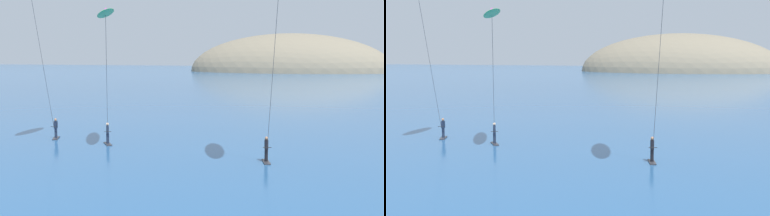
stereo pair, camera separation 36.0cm
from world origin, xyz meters
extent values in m
ellipsoid|color=#7A705B|center=(-21.00, 211.58, 0.00)|extent=(42.38, 44.40, 21.21)
ellipsoid|color=#7A705B|center=(-8.60, 205.16, 0.00)|extent=(83.78, 47.74, 31.83)
ellipsoid|color=slate|center=(-33.31, 215.83, 0.00)|extent=(41.55, 30.52, 14.56)
cube|color=#2D2D33|center=(-1.98, 34.70, 0.04)|extent=(1.25, 1.42, 0.08)
cylinder|color=#192338|center=(-1.98, 34.70, 0.48)|extent=(0.22, 0.22, 0.80)
cube|color=#192338|center=(-1.98, 34.70, 1.18)|extent=(0.34, 0.39, 0.60)
sphere|color=beige|center=(-1.98, 34.70, 1.60)|extent=(0.22, 0.22, 0.22)
cylinder|color=black|center=(-1.81, 34.39, 1.06)|extent=(0.50, 0.30, 0.04)
ellipsoid|color=green|center=(-0.42, 31.83, 9.84)|extent=(4.03, 6.00, 0.60)
cylinder|color=#D660B7|center=(-0.42, 31.83, 9.89)|extent=(2.93, 5.22, 0.16)
cylinder|color=#333338|center=(-1.12, 33.11, 5.40)|extent=(1.43, 2.60, 8.68)
cube|color=#2D2D33|center=(-7.34, 35.67, 0.04)|extent=(0.97, 1.53, 0.08)
cylinder|color=#192338|center=(-7.34, 35.67, 0.48)|extent=(0.22, 0.22, 0.80)
cube|color=#192338|center=(-7.34, 35.67, 1.18)|extent=(0.25, 0.37, 0.60)
sphere|color=#9E7051|center=(-7.34, 35.67, 1.60)|extent=(0.22, 0.22, 0.22)
cylinder|color=black|center=(-7.29, 35.33, 1.06)|extent=(0.55, 0.12, 0.04)
cylinder|color=#333338|center=(-7.04, 33.70, 6.54)|extent=(0.52, 3.28, 10.97)
cube|color=#2D2D33|center=(10.88, 32.20, 0.04)|extent=(0.83, 1.55, 0.08)
cylinder|color=black|center=(10.88, 32.20, 0.48)|extent=(0.22, 0.22, 0.80)
cube|color=black|center=(10.88, 32.20, 1.18)|extent=(0.30, 0.39, 0.60)
sphere|color=#9E7051|center=(10.88, 32.20, 1.60)|extent=(0.22, 0.22, 0.22)
cylinder|color=black|center=(10.99, 31.87, 1.06)|extent=(0.53, 0.21, 0.04)
cylinder|color=#333338|center=(11.61, 29.99, 7.26)|extent=(1.28, 3.79, 12.40)
camera|label=1|loc=(15.85, 1.46, 6.97)|focal=45.00mm
camera|label=2|loc=(16.19, 1.57, 6.97)|focal=45.00mm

